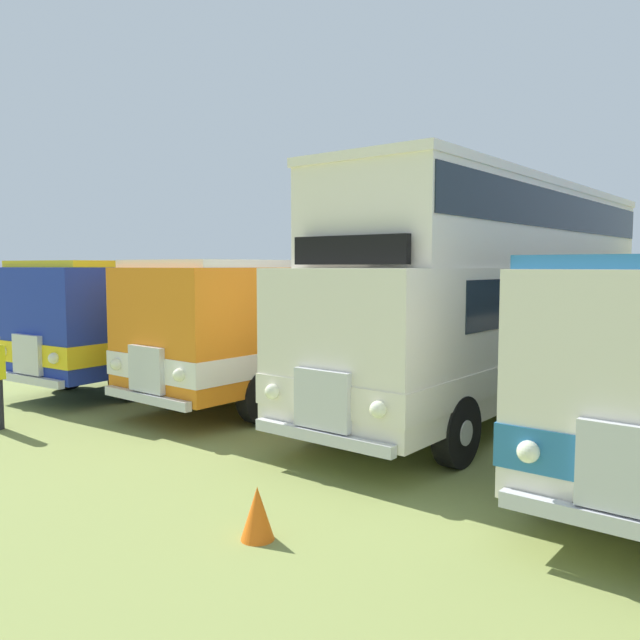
% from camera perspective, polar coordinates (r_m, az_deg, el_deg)
% --- Properties ---
extents(ground_plane, '(200.00, 200.00, 0.00)m').
position_cam_1_polar(ground_plane, '(12.83, 23.26, -8.51)').
color(ground_plane, olive).
extents(bus_first_in_row, '(3.11, 10.57, 2.99)m').
position_cam_1_polar(bus_first_in_row, '(17.36, -9.87, 1.07)').
color(bus_first_in_row, '#1E339E').
rests_on(bus_first_in_row, ground).
extents(bus_second_in_row, '(2.93, 10.93, 2.99)m').
position_cam_1_polar(bus_second_in_row, '(15.15, 1.64, 0.60)').
color(bus_second_in_row, orange).
rests_on(bus_second_in_row, ground).
extents(bus_third_in_row, '(2.87, 11.52, 4.49)m').
position_cam_1_polar(bus_third_in_row, '(13.42, 15.88, 2.95)').
color(bus_third_in_row, silver).
rests_on(bus_third_in_row, ground).
extents(cone_near_end, '(0.36, 0.36, 0.57)m').
position_cam_1_polar(cone_near_end, '(7.04, -5.62, -16.79)').
color(cone_near_end, orange).
rests_on(cone_near_end, ground).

